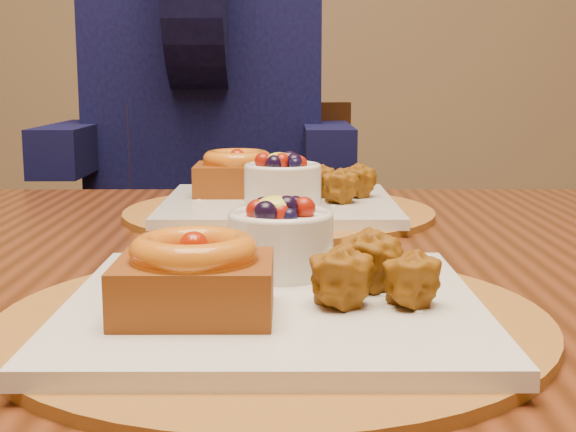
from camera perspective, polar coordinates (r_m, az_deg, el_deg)
The scene contains 5 objects.
dining_table at distance 0.79m, azimuth -0.77°, elevation -8.25°, with size 1.60×0.90×0.76m.
place_setting_near at distance 0.56m, azimuth -1.24°, elevation -5.55°, with size 0.38×0.38×0.08m.
place_setting_far at distance 0.98m, azimuth -0.80°, elevation 1.38°, with size 0.38×0.38×0.09m.
chair_far at distance 1.46m, azimuth -2.13°, elevation -7.64°, with size 0.52×0.52×0.87m.
diner at distance 1.55m, azimuth -5.89°, elevation 10.06°, with size 0.53×0.51×0.87m.
Camera 1 is at (0.06, -0.65, 0.93)m, focal length 50.00 mm.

